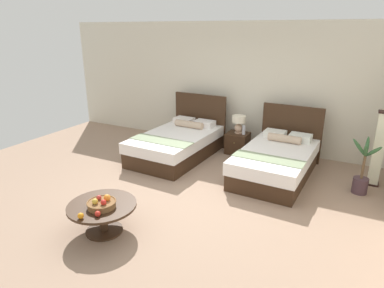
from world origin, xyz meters
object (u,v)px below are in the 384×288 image
coffee_table (102,211)px  floor_lamp_corner (378,149)px  table_lamp (239,122)px  vase (244,130)px  loose_apple (98,214)px  bed_near_corner (277,160)px  nightstand (238,143)px  loose_orange (81,216)px  bed_near_window (178,143)px  potted_palm (361,177)px  fruit_bowl (102,203)px

coffee_table → floor_lamp_corner: 4.75m
table_lamp → vase: size_ratio=1.92×
coffee_table → loose_apple: (0.17, -0.26, 0.14)m
bed_near_corner → nightstand: size_ratio=4.63×
loose_orange → loose_apple: bearing=41.8°
table_lamp → vase: 0.21m
bed_near_corner → bed_near_window: bearing=180.0°
bed_near_corner → potted_palm: 1.46m
coffee_table → fruit_bowl: fruit_bowl is taller
fruit_bowl → loose_orange: size_ratio=4.94×
bed_near_window → loose_apple: 3.34m
fruit_bowl → floor_lamp_corner: bearing=46.9°
loose_orange → potted_palm: potted_palm is taller
nightstand → coffee_table: nightstand is taller
floor_lamp_corner → vase: bearing=172.2°
loose_orange → fruit_bowl: bearing=83.4°
bed_near_window → potted_palm: 3.63m
vase → bed_near_corner: bearing=-39.1°
nightstand → fruit_bowl: bearing=-97.4°
bed_near_window → table_lamp: size_ratio=5.77×
table_lamp → coffee_table: 3.88m
bed_near_window → loose_orange: bed_near_window is taller
nightstand → loose_apple: bearing=-95.5°
fruit_bowl → bed_near_corner: bearing=62.6°
coffee_table → vase: bearing=79.5°
bed_near_window → potted_palm: size_ratio=2.31×
bed_near_corner → table_lamp: bearing=142.8°
bed_near_corner → loose_orange: (-1.62, -3.39, 0.16)m
table_lamp → loose_orange: 4.26m
vase → floor_lamp_corner: size_ratio=0.15×
bed_near_window → bed_near_corner: (2.17, -0.00, -0.00)m
vase → floor_lamp_corner: (2.59, -0.35, 0.10)m
bed_near_corner → coffee_table: size_ratio=2.36×
bed_near_corner → loose_orange: size_ratio=27.97×
bed_near_corner → coffee_table: bearing=-118.6°
floor_lamp_corner → potted_palm: 0.65m
nightstand → floor_lamp_corner: 2.80m
fruit_bowl → loose_apple: (0.11, -0.20, -0.02)m
potted_palm → vase: bearing=160.8°
loose_orange → floor_lamp_corner: size_ratio=0.06×
bed_near_window → nightstand: bed_near_window is taller
table_lamp → coffee_table: bearing=-98.3°
bed_near_corner → fruit_bowl: 3.44m
coffee_table → floor_lamp_corner: bearing=46.0°
nightstand → potted_palm: 2.69m
vase → fruit_bowl: bearing=-99.6°
fruit_bowl → nightstand: bearing=82.6°
bed_near_window → table_lamp: 1.42m
fruit_bowl → potted_palm: (3.04, 2.98, -0.18)m
coffee_table → potted_palm: size_ratio=0.96×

